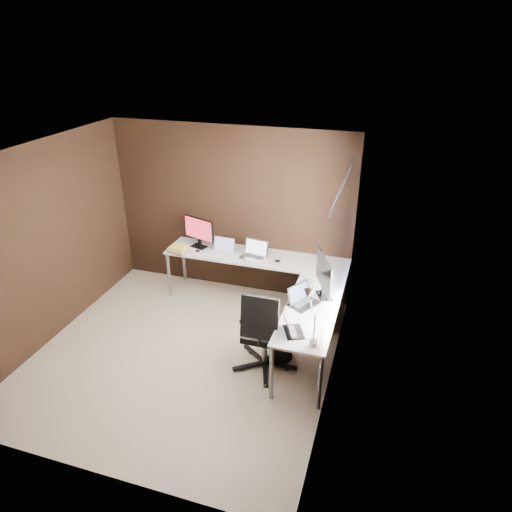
{
  "coord_description": "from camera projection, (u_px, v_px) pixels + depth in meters",
  "views": [
    {
      "loc": [
        2.2,
        -4.09,
        3.65
      ],
      "look_at": [
        0.65,
        0.95,
        1.01
      ],
      "focal_mm": 32.0,
      "sensor_mm": 36.0,
      "label": 1
    }
  ],
  "objects": [
    {
      "name": "monitor_right",
      "position": [
        324.0,
        275.0,
        5.42
      ],
      "size": [
        0.28,
        0.6,
        0.53
      ],
      "rotation": [
        0.0,
        0.0,
        1.99
      ],
      "color": "black",
      "rests_on": "desk"
    },
    {
      "name": "mouse_left",
      "position": [
        198.0,
        251.0,
        6.66
      ],
      "size": [
        0.09,
        0.07,
        0.03
      ],
      "primitive_type": "ellipsoid",
      "rotation": [
        0.0,
        0.0,
        0.42
      ],
      "color": "black",
      "rests_on": "desk"
    },
    {
      "name": "drawer_pedestal",
      "position": [
        315.0,
        304.0,
        6.18
      ],
      "size": [
        0.42,
        0.5,
        0.6
      ],
      "primitive_type": "cube",
      "color": "white",
      "rests_on": "ground"
    },
    {
      "name": "laptop_white",
      "position": [
        222.0,
        250.0,
        6.61
      ],
      "size": [
        0.33,
        0.25,
        0.21
      ],
      "rotation": [
        0.0,
        0.0,
        -0.06
      ],
      "color": "white",
      "rests_on": "desk"
    },
    {
      "name": "room",
      "position": [
        207.0,
        265.0,
        5.11
      ],
      "size": [
        3.6,
        3.6,
        2.5
      ],
      "color": "beige",
      "rests_on": "ground"
    },
    {
      "name": "laptop_black_big",
      "position": [
        302.0,
        300.0,
        5.39
      ],
      "size": [
        0.39,
        0.42,
        0.23
      ],
      "rotation": [
        0.0,
        0.0,
        1.02
      ],
      "color": "black",
      "rests_on": "desk"
    },
    {
      "name": "wastebasket",
      "position": [
        281.0,
        346.0,
        5.59
      ],
      "size": [
        0.34,
        0.34,
        0.33
      ],
      "primitive_type": "cylinder",
      "rotation": [
        0.0,
        0.0,
        -0.2
      ],
      "color": "black",
      "rests_on": "ground"
    },
    {
      "name": "office_chair",
      "position": [
        264.0,
        346.0,
        5.35
      ],
      "size": [
        0.6,
        0.6,
        1.08
      ],
      "rotation": [
        0.0,
        0.0,
        0.0
      ],
      "color": "black",
      "rests_on": "ground"
    },
    {
      "name": "mouse_corner",
      "position": [
        277.0,
        261.0,
        6.36
      ],
      "size": [
        0.1,
        0.09,
        0.04
      ],
      "primitive_type": "ellipsoid",
      "rotation": [
        0.0,
        0.0,
        -0.36
      ],
      "color": "black",
      "rests_on": "desk"
    },
    {
      "name": "desk",
      "position": [
        272.0,
        278.0,
        6.08
      ],
      "size": [
        2.65,
        2.25,
        0.73
      ],
      "color": "white",
      "rests_on": "ground"
    },
    {
      "name": "laptop_black_small",
      "position": [
        291.0,
        329.0,
        4.87
      ],
      "size": [
        0.29,
        0.33,
        0.18
      ],
      "rotation": [
        0.0,
        0.0,
        2.0
      ],
      "color": "black",
      "rests_on": "desk"
    },
    {
      "name": "book_stack",
      "position": [
        178.0,
        249.0,
        6.65
      ],
      "size": [
        0.32,
        0.28,
        0.09
      ],
      "rotation": [
        0.0,
        0.0,
        -0.15
      ],
      "color": "#90634D",
      "rests_on": "desk"
    },
    {
      "name": "laptop_silver",
      "position": [
        254.0,
        254.0,
        6.48
      ],
      "size": [
        0.4,
        0.32,
        0.24
      ],
      "rotation": [
        0.0,
        0.0,
        -0.17
      ],
      "color": "silver",
      "rests_on": "desk"
    },
    {
      "name": "monitor_left",
      "position": [
        199.0,
        231.0,
        6.71
      ],
      "size": [
        0.51,
        0.22,
        0.46
      ],
      "rotation": [
        0.0,
        0.0,
        -0.31
      ],
      "color": "black",
      "rests_on": "desk"
    },
    {
      "name": "desk_lamp",
      "position": [
        310.0,
        310.0,
        4.59
      ],
      "size": [
        0.19,
        0.23,
        0.61
      ],
      "rotation": [
        0.0,
        0.0,
        -0.4
      ],
      "color": "slate",
      "rests_on": "desk"
    }
  ]
}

